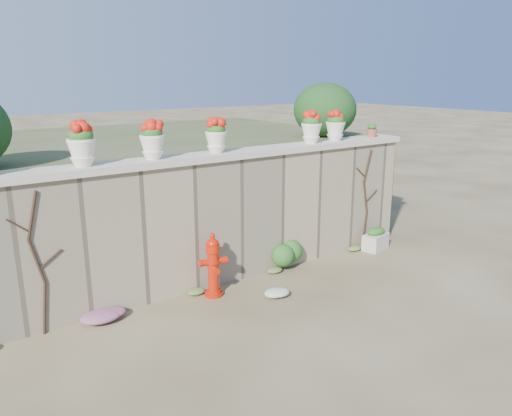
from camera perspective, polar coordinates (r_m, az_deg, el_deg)
ground at (r=6.92m, az=3.06°, el=-13.14°), size 80.00×80.00×0.00m
stone_wall at (r=7.93m, az=-4.86°, el=-1.62°), size 8.00×0.40×2.00m
wall_cap at (r=7.69m, az=-5.04°, el=5.89°), size 8.10×0.52×0.10m
raised_fill at (r=10.73m, az=-13.52°, el=2.44°), size 9.00×6.00×2.00m
back_shrub_right at (r=10.62m, az=7.86°, el=11.05°), size 1.30×1.30×1.10m
vine_left at (r=6.85m, az=-23.66°, el=-5.68°), size 0.60×0.04×1.91m
vine_right at (r=9.74m, az=12.44°, el=1.18°), size 0.60×0.04×1.91m
fire_hydrant at (r=7.56m, az=-4.92°, el=-6.49°), size 0.43×0.31×0.99m
planter_box at (r=9.86m, az=13.51°, el=-3.48°), size 0.59×0.43×0.44m
green_shrub at (r=8.59m, az=3.77°, el=-5.04°), size 0.67×0.61×0.64m
magenta_clump at (r=7.26m, az=-16.39°, el=-11.40°), size 0.80×0.54×0.21m
white_flowers at (r=7.61m, az=2.29°, el=-9.63°), size 0.50×0.40×0.18m
urn_pot_1 at (r=6.89m, az=-19.32°, el=6.88°), size 0.37×0.37×0.58m
urn_pot_2 at (r=7.22m, az=-11.78°, el=7.62°), size 0.35×0.35×0.55m
urn_pot_3 at (r=7.69m, az=-4.58°, el=8.23°), size 0.33×0.33×0.52m
urn_pot_4 at (r=8.81m, az=6.34°, el=9.14°), size 0.35×0.35×0.55m
urn_pot_5 at (r=9.19m, az=9.06°, el=9.26°), size 0.35×0.35×0.54m
terracotta_pot at (r=9.90m, az=13.10°, el=8.57°), size 0.21×0.21×0.25m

